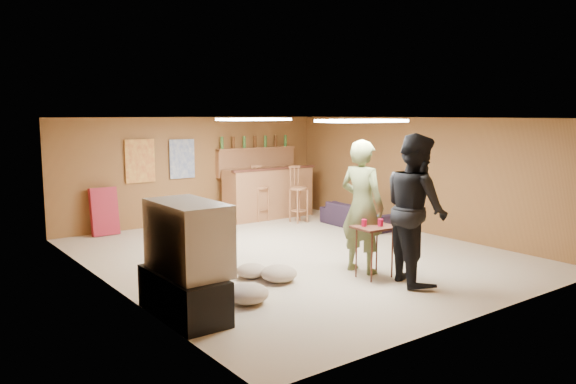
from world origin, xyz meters
TOP-DOWN VIEW (x-y plane):
  - ground at (0.00, 0.00)m, footprint 7.00×7.00m
  - ceiling at (0.00, 0.00)m, footprint 6.00×7.00m
  - wall_back at (0.00, 3.50)m, footprint 6.00×0.02m
  - wall_front at (0.00, -3.50)m, footprint 6.00×0.02m
  - wall_left at (-3.00, 0.00)m, footprint 0.02×7.00m
  - wall_right at (3.00, 0.00)m, footprint 0.02×7.00m
  - tv_stand at (-2.72, -1.50)m, footprint 0.55×1.30m
  - dvd_box at (-2.50, -1.50)m, footprint 0.35×0.50m
  - tv_body at (-2.65, -1.50)m, footprint 0.60×1.10m
  - tv_screen at (-2.34, -1.50)m, footprint 0.02×0.95m
  - bar_counter at (1.50, 2.95)m, footprint 2.00×0.60m
  - bar_lip at (1.50, 2.70)m, footprint 2.10×0.12m
  - bar_shelf at (1.50, 3.40)m, footprint 2.00×0.18m
  - bar_backing at (1.50, 3.42)m, footprint 2.00×0.14m
  - poster_left at (-1.20, 3.46)m, footprint 0.60×0.03m
  - poster_right at (-0.30, 3.46)m, footprint 0.55×0.03m
  - folding_chair_stack at (-2.00, 3.30)m, footprint 0.50×0.26m
  - ceiling_panel_front at (0.00, -1.50)m, footprint 1.20×0.60m
  - ceiling_panel_back at (0.00, 1.20)m, footprint 1.20×0.60m
  - person_olive at (0.15, -1.38)m, footprint 0.59×0.77m
  - person_black at (0.37, -2.17)m, footprint 1.09×1.20m
  - sofa at (2.35, 1.04)m, footprint 0.67×1.64m
  - tray_table at (0.09, -1.69)m, footprint 0.59×0.49m
  - cup_red_near at (-0.04, -1.61)m, footprint 0.09×0.09m
  - cup_red_far at (0.15, -1.74)m, footprint 0.10×0.10m
  - cup_blue at (0.25, -1.57)m, footprint 0.10×0.10m
  - bar_stool_left at (1.16, 2.76)m, footprint 0.45×0.45m
  - bar_stool_right at (1.71, 2.13)m, footprint 0.38×0.38m
  - cushion_near_tv at (-1.09, -1.07)m, footprint 0.55×0.55m
  - cushion_mid at (-1.29, -0.68)m, footprint 0.51×0.51m
  - cushion_far at (-1.91, -1.55)m, footprint 0.66×0.66m
  - bottle_row at (1.44, 3.38)m, footprint 1.76×0.08m

SIDE VIEW (x-z plane):
  - ground at x=0.00m, z-range 0.00..0.00m
  - cushion_mid at x=-1.29m, z-range 0.00..0.19m
  - cushion_near_tv at x=-1.09m, z-range 0.00..0.22m
  - cushion_far at x=-1.91m, z-range 0.00..0.24m
  - dvd_box at x=-2.50m, z-range 0.11..0.19m
  - sofa at x=2.35m, z-range 0.00..0.47m
  - tv_stand at x=-2.72m, z-range 0.00..0.50m
  - tray_table at x=0.09m, z-range 0.00..0.73m
  - folding_chair_stack at x=-2.00m, z-range -0.01..0.91m
  - bar_counter at x=1.50m, z-range 0.00..1.10m
  - bar_stool_right at x=1.71m, z-range 0.00..1.17m
  - bar_stool_left at x=1.16m, z-range 0.00..1.33m
  - cup_red_near at x=-0.04m, z-range 0.73..0.83m
  - cup_red_far at x=0.15m, z-range 0.73..0.83m
  - cup_blue at x=0.25m, z-range 0.73..0.84m
  - tv_body at x=-2.65m, z-range 0.50..1.30m
  - tv_screen at x=-2.34m, z-range 0.57..1.23m
  - person_olive at x=0.15m, z-range 0.00..1.91m
  - person_black at x=0.37m, z-range 0.00..2.02m
  - wall_back at x=0.00m, z-range 0.00..2.20m
  - wall_front at x=0.00m, z-range 0.00..2.20m
  - wall_left at x=-3.00m, z-range 0.00..2.20m
  - wall_right at x=3.00m, z-range 0.00..2.20m
  - bar_lip at x=1.50m, z-range 1.08..1.12m
  - bar_backing at x=1.50m, z-range 0.90..1.50m
  - poster_left at x=-1.20m, z-range 0.93..1.78m
  - poster_right at x=-0.30m, z-range 0.95..1.75m
  - bar_shelf at x=1.50m, z-range 1.48..1.52m
  - bottle_row at x=1.44m, z-range 1.52..1.78m
  - ceiling_panel_front at x=0.00m, z-range 2.15..2.19m
  - ceiling_panel_back at x=0.00m, z-range 2.15..2.19m
  - ceiling at x=0.00m, z-range 2.19..2.21m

